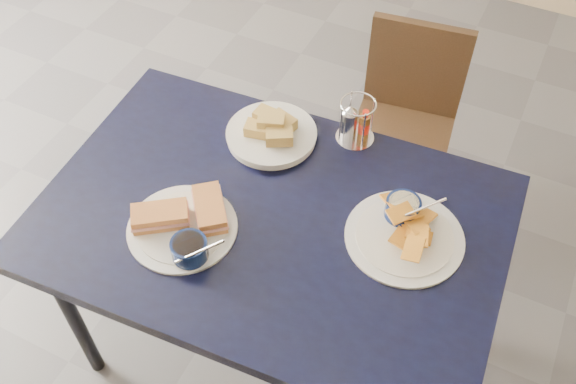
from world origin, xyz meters
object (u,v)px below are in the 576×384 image
at_px(sandwich_plate, 185,225).
at_px(chair_far, 409,111).
at_px(dining_table, 271,232).
at_px(bread_basket, 272,132).
at_px(condiment_caddy, 355,123).
at_px(plantain_plate, 405,227).

bearing_deg(sandwich_plate, chair_far, 73.92).
distance_m(dining_table, sandwich_plate, 0.24).
relative_size(dining_table, bread_basket, 4.86).
xyz_separation_m(dining_table, sandwich_plate, (-0.17, -0.13, 0.09)).
relative_size(dining_table, condiment_caddy, 9.09).
xyz_separation_m(dining_table, chair_far, (0.12, 0.88, -0.25)).
bearing_deg(sandwich_plate, condiment_caddy, 62.58).
height_order(sandwich_plate, bread_basket, sandwich_plate).
distance_m(plantain_plate, condiment_caddy, 0.35).
relative_size(chair_far, bread_basket, 2.97).
xyz_separation_m(sandwich_plate, condiment_caddy, (0.26, 0.49, 0.03)).
bearing_deg(dining_table, plantain_plate, 17.63).
distance_m(dining_table, chair_far, 0.92).
xyz_separation_m(dining_table, condiment_caddy, (0.08, 0.36, 0.12)).
bearing_deg(dining_table, condiment_caddy, 76.94).
height_order(dining_table, plantain_plate, plantain_plate).
height_order(sandwich_plate, plantain_plate, same).
relative_size(chair_far, condiment_caddy, 5.57).
bearing_deg(bread_basket, plantain_plate, -18.57).
height_order(chair_far, bread_basket, bread_basket).
height_order(dining_table, sandwich_plate, sandwich_plate).
distance_m(sandwich_plate, condiment_caddy, 0.56).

